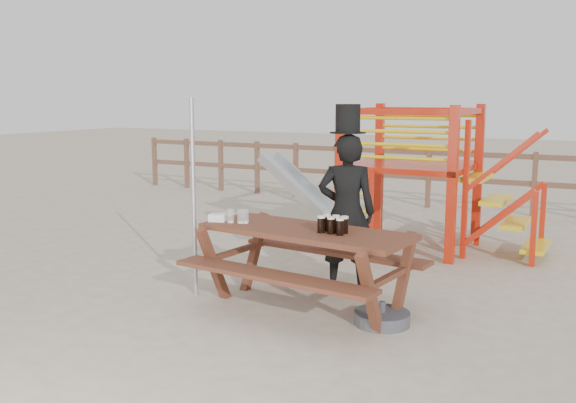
# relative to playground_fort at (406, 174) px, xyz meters

# --- Properties ---
(ground) EXTENTS (60.00, 60.00, 0.00)m
(ground) POSITION_rel_playground_fort_xyz_m (-0.12, -3.58, -1.07)
(ground) COLOR #BDAC93
(ground) RESTS_ON ground
(back_fence) EXTENTS (15.09, 0.09, 1.20)m
(back_fence) POSITION_rel_playground_fort_xyz_m (-0.12, 3.42, -0.34)
(back_fence) COLOR brown
(back_fence) RESTS_ON ground
(playground_fort) EXTENTS (4.71, 1.84, 2.10)m
(playground_fort) POSITION_rel_playground_fort_xyz_m (0.00, 0.00, 0.00)
(playground_fort) COLOR #B41F0C
(playground_fort) RESTS_ON ground
(picnic_table) EXTENTS (2.37, 1.76, 0.86)m
(picnic_table) POSITION_rel_playground_fort_xyz_m (0.01, -3.36, -0.53)
(picnic_table) COLOR brown
(picnic_table) RESTS_ON ground
(man_with_hat) EXTENTS (0.77, 0.64, 2.13)m
(man_with_hat) POSITION_rel_playground_fort_xyz_m (0.11, -2.50, -0.12)
(man_with_hat) COLOR black
(man_with_hat) RESTS_ON ground
(metal_pole) EXTENTS (0.05, 0.05, 2.20)m
(metal_pole) POSITION_rel_playground_fort_xyz_m (-1.29, -3.50, 0.03)
(metal_pole) COLOR #B2B2B7
(metal_pole) RESTS_ON ground
(parasol_base) EXTENTS (0.55, 0.55, 0.23)m
(parasol_base) POSITION_rel_playground_fort_xyz_m (0.89, -3.42, -1.01)
(parasol_base) COLOR #3C3C42
(parasol_base) RESTS_ON ground
(paper_bag) EXTENTS (0.21, 0.18, 0.08)m
(paper_bag) POSITION_rel_playground_fort_xyz_m (-1.02, -3.44, -0.17)
(paper_bag) COLOR white
(paper_bag) RESTS_ON picnic_table
(stout_pints) EXTENTS (0.29, 0.21, 0.17)m
(stout_pints) POSITION_rel_playground_fort_xyz_m (0.35, -3.41, -0.13)
(stout_pints) COLOR black
(stout_pints) RESTS_ON picnic_table
(empty_glasses) EXTENTS (0.23, 0.13, 0.15)m
(empty_glasses) POSITION_rel_playground_fort_xyz_m (-0.76, -3.42, -0.15)
(empty_glasses) COLOR silver
(empty_glasses) RESTS_ON picnic_table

